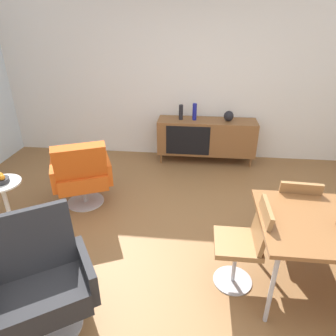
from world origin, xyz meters
name	(u,v)px	position (x,y,z in m)	size (l,w,h in m)	color
ground_plane	(177,251)	(0.00, 0.00, 0.00)	(8.32, 8.32, 0.00)	olive
wall_back	(191,74)	(0.00, 2.60, 1.40)	(6.80, 0.12, 2.80)	white
sideboard	(206,137)	(0.29, 2.30, 0.44)	(1.60, 0.45, 0.72)	brown
vase_cobalt	(229,116)	(0.63, 2.30, 0.80)	(0.16, 0.16, 0.16)	black
vase_sculptural_dark	(181,112)	(-0.13, 2.30, 0.84)	(0.07, 0.07, 0.24)	black
vase_ceramic_small	(195,112)	(0.09, 2.30, 0.85)	(0.07, 0.07, 0.27)	navy
dining_chair_near_window	(245,242)	(0.61, -0.35, 0.47)	(0.42, 0.40, 0.86)	#9E7042
dining_chair_back_left	(292,209)	(1.15, 0.21, 0.47)	(0.42, 0.45, 0.86)	#9E7042
lounge_chair_red	(82,173)	(-1.26, 0.75, 0.47)	(0.86, 0.84, 0.95)	#D85919
armchair_black_shell	(41,277)	(-0.96, -0.91, 0.47)	(0.90, 0.89, 0.95)	#262628
side_table_round	(5,197)	(-2.06, 0.33, 0.32)	(0.44, 0.44, 0.52)	white
fruit_bowl	(0,179)	(-2.06, 0.33, 0.56)	(0.20, 0.20, 0.11)	#262628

